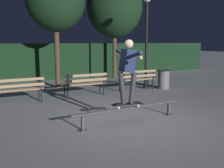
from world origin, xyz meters
TOP-DOWN VIEW (x-y plane):
  - ground_plane at (0.00, 0.00)m, footprint 90.00×90.00m
  - hedge_backdrop at (0.00, 8.80)m, footprint 24.00×1.20m
  - grind_rail at (-0.00, -0.06)m, footprint 3.14×0.18m
  - skateboard at (-0.08, -0.06)m, footprint 0.80×0.32m
  - skateboarder at (-0.08, -0.06)m, footprint 0.63×1.39m
  - park_bench_leftmost at (-1.96, 3.34)m, footprint 1.61×0.46m
  - park_bench_left_center at (0.39, 3.34)m, footprint 1.61×0.46m
  - park_bench_right_center at (2.73, 3.34)m, footprint 1.61×0.46m
  - tree_far_right at (4.04, 7.29)m, footprint 2.99×2.99m
  - lamp_post_right at (3.35, 3.61)m, footprint 0.32×0.32m
  - trash_can at (3.99, 3.19)m, footprint 0.52×0.52m

SIDE VIEW (x-z plane):
  - ground_plane at x=0.00m, z-range 0.00..0.00m
  - grind_rail at x=0.00m, z-range 0.11..0.50m
  - trash_can at x=3.99m, z-range 0.01..0.81m
  - skateboard at x=-0.08m, z-range 0.41..0.50m
  - park_bench_leftmost at x=-1.96m, z-range 0.10..0.98m
  - park_bench_left_center at x=0.39m, z-range 0.10..0.98m
  - park_bench_right_center at x=2.73m, z-range 0.10..0.98m
  - hedge_backdrop at x=0.00m, z-range 0.00..1.90m
  - skateboarder at x=-0.08m, z-range 0.61..2.17m
  - lamp_post_right at x=3.35m, z-range 0.53..4.43m
  - tree_far_right at x=4.04m, z-range 1.09..6.56m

